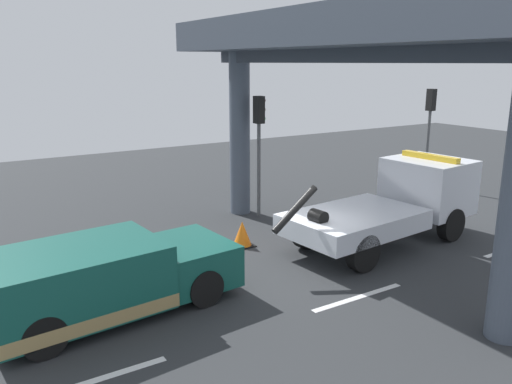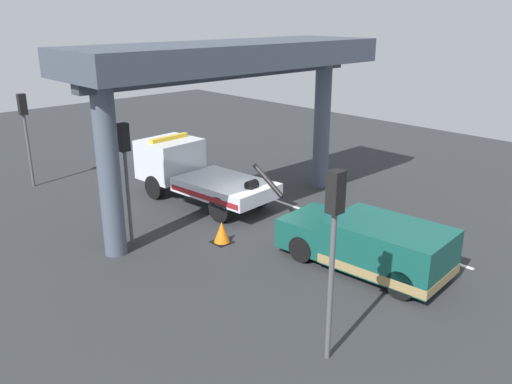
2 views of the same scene
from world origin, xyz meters
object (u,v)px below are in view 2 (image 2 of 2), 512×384
Objects in this scene: towed_van_green at (371,245)px; traffic_light_far at (125,157)px; traffic_light_mid at (24,120)px; traffic_light_near at (333,226)px; traffic_cone_orange at (222,233)px; tow_truck_white at (192,171)px.

traffic_light_far is at bearing 33.23° from towed_van_green.
traffic_light_far is at bearing 180.00° from traffic_light_mid.
traffic_light_mid is at bearing 0.00° from traffic_light_near.
towed_van_green is at bearing -66.34° from traffic_light_near.
towed_van_green is 8.21m from traffic_light_far.
traffic_light_far is 4.05m from traffic_cone_orange.
traffic_light_mid is 11.10m from traffic_cone_orange.
tow_truck_white is 1.66× the size of traffic_light_near.
traffic_light_near is at bearing 113.66° from towed_van_green.
tow_truck_white is 1.78× the size of traffic_light_far.
towed_van_green is at bearing -146.77° from traffic_light_far.
traffic_cone_orange is at bearing 24.11° from towed_van_green.
traffic_light_far is at bearing 48.27° from traffic_cone_orange.
traffic_light_near reaches higher than towed_van_green.
traffic_light_far is at bearing 117.62° from tow_truck_white.
towed_van_green is 15.87m from traffic_light_mid.
traffic_light_mid reaches higher than tow_truck_white.
traffic_light_near is 1.07× the size of traffic_light_mid.
traffic_light_mid is (15.10, 4.33, 2.24)m from towed_van_green.
towed_van_green is 5.03m from traffic_cone_orange.
traffic_light_mid is at bearing 0.00° from traffic_light_far.
traffic_light_near reaches higher than traffic_light_far.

